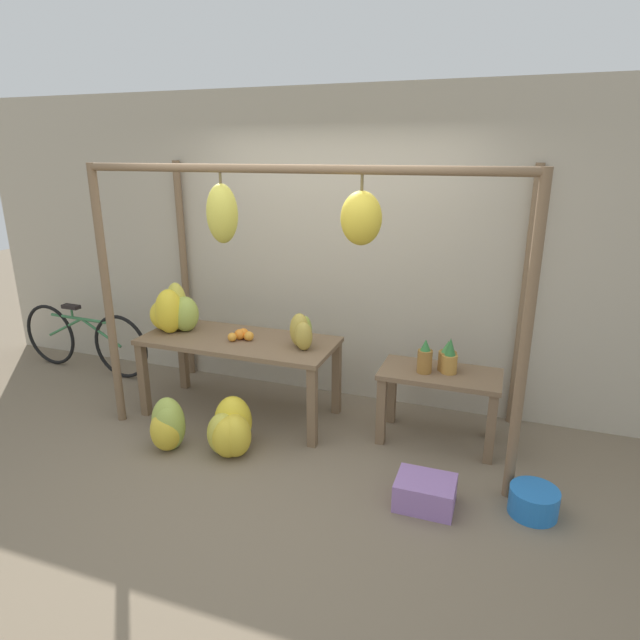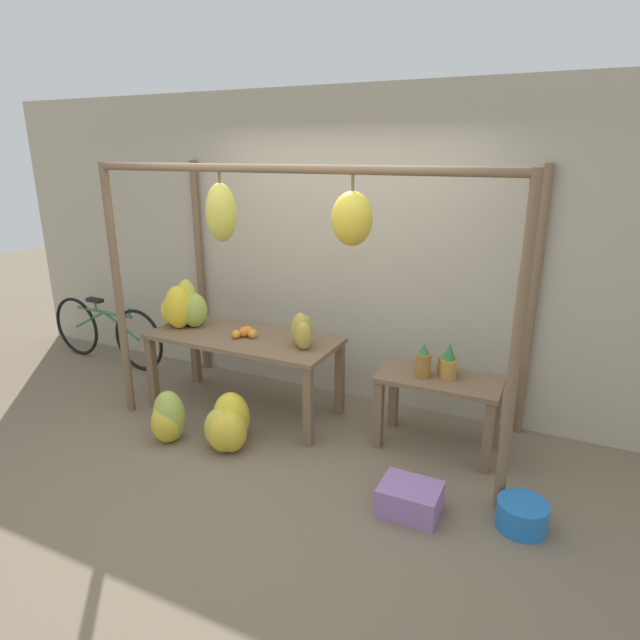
{
  "view_description": "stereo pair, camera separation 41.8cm",
  "coord_description": "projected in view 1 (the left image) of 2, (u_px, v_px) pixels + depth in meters",
  "views": [
    {
      "loc": [
        1.47,
        -3.07,
        2.26
      ],
      "look_at": [
        0.08,
        0.79,
        0.97
      ],
      "focal_mm": 30.0,
      "sensor_mm": 36.0,
      "label": 1
    },
    {
      "loc": [
        1.85,
        -2.91,
        2.26
      ],
      "look_at": [
        0.08,
        0.79,
        0.97
      ],
      "focal_mm": 30.0,
      "sensor_mm": 36.0,
      "label": 2
    }
  ],
  "objects": [
    {
      "name": "banana_pile_ground_left",
      "position": [
        168.0,
        426.0,
        4.21
      ],
      "size": [
        0.32,
        0.33,
        0.43
      ],
      "color": "#9EB247",
      "rests_on": "ground_plane"
    },
    {
      "name": "shop_wall_back",
      "position": [
        339.0,
        250.0,
        4.87
      ],
      "size": [
        8.0,
        0.08,
        2.8
      ],
      "color": "#B2A893",
      "rests_on": "ground_plane"
    },
    {
      "name": "orange_pile",
      "position": [
        242.0,
        335.0,
        4.59
      ],
      "size": [
        0.21,
        0.19,
        0.09
      ],
      "color": "orange",
      "rests_on": "display_table_main"
    },
    {
      "name": "banana_pile_ground_right",
      "position": [
        231.0,
        430.0,
        4.16
      ],
      "size": [
        0.46,
        0.5,
        0.43
      ],
      "color": "gold",
      "rests_on": "ground_plane"
    },
    {
      "name": "display_table_main",
      "position": [
        239.0,
        349.0,
        4.65
      ],
      "size": [
        1.69,
        0.72,
        0.72
      ],
      "color": "brown",
      "rests_on": "ground_plane"
    },
    {
      "name": "pineapple_cluster",
      "position": [
        442.0,
        358.0,
        4.18
      ],
      "size": [
        0.3,
        0.23,
        0.29
      ],
      "color": "#B27F38",
      "rests_on": "display_table_side"
    },
    {
      "name": "blue_bucket",
      "position": [
        534.0,
        502.0,
        3.47
      ],
      "size": [
        0.31,
        0.31,
        0.18
      ],
      "color": "blue",
      "rests_on": "ground_plane"
    },
    {
      "name": "fruit_crate_white",
      "position": [
        425.0,
        493.0,
        3.55
      ],
      "size": [
        0.39,
        0.31,
        0.19
      ],
      "color": "#9970B7",
      "rests_on": "ground_plane"
    },
    {
      "name": "banana_pile_on_table",
      "position": [
        173.0,
        312.0,
        4.78
      ],
      "size": [
        0.5,
        0.44,
        0.43
      ],
      "color": "#9EB247",
      "rests_on": "display_table_main"
    },
    {
      "name": "stall_awning",
      "position": [
        303.0,
        252.0,
        3.95
      ],
      "size": [
        3.3,
        1.27,
        2.18
      ],
      "color": "brown",
      "rests_on": "ground_plane"
    },
    {
      "name": "parked_bicycle",
      "position": [
        84.0,
        339.0,
        5.68
      ],
      "size": [
        1.66,
        0.12,
        0.72
      ],
      "color": "black",
      "rests_on": "ground_plane"
    },
    {
      "name": "display_table_side",
      "position": [
        439.0,
        388.0,
        4.24
      ],
      "size": [
        0.94,
        0.49,
        0.61
      ],
      "color": "brown",
      "rests_on": "ground_plane"
    },
    {
      "name": "ground_plane",
      "position": [
        273.0,
        475.0,
        3.91
      ],
      "size": [
        20.0,
        20.0,
        0.0
      ],
      "primitive_type": "plane",
      "color": "#756651"
    },
    {
      "name": "papaya_pile",
      "position": [
        302.0,
        332.0,
        4.37
      ],
      "size": [
        0.24,
        0.23,
        0.29
      ],
      "color": "#B2993D",
      "rests_on": "display_table_main"
    }
  ]
}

